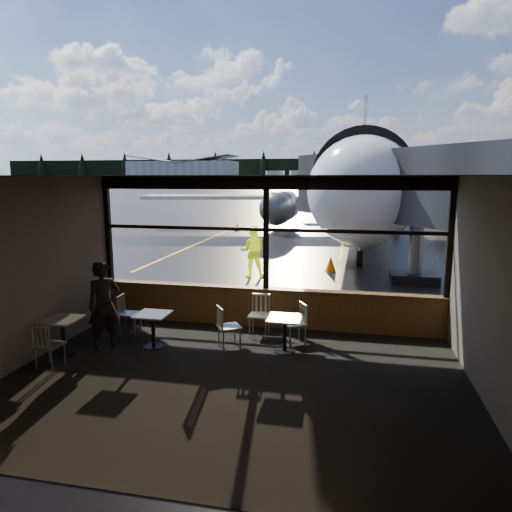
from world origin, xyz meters
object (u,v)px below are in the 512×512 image
(chair_near_w, at_px, (229,327))
(ground_crew, at_px, (252,251))
(passenger, at_px, (104,305))
(cafe_table_mid, at_px, (153,330))
(cone_nose, at_px, (331,264))
(cafe_table_near, at_px, (284,335))
(cone_wing, at_px, (237,227))
(jet_bridge, at_px, (405,209))
(cafe_table_left, at_px, (63,337))
(chair_near_n, at_px, (259,316))
(chair_near_e, at_px, (295,324))
(chair_left_s, at_px, (50,346))
(airliner, at_px, (364,144))
(chair_mid_w, at_px, (130,314))

(chair_near_w, height_order, ground_crew, ground_crew)
(passenger, bearing_deg, cafe_table_mid, -34.24)
(cone_nose, bearing_deg, cafe_table_near, -93.75)
(cone_wing, bearing_deg, cone_nose, -61.40)
(cafe_table_near, xyz_separation_m, cone_wing, (-6.09, 20.37, -0.12))
(jet_bridge, xyz_separation_m, cafe_table_left, (-7.19, -8.05, -2.07))
(cafe_table_left, distance_m, chair_near_n, 4.02)
(chair_near_e, relative_size, chair_near_n, 0.95)
(chair_near_n, bearing_deg, chair_left_s, 36.16)
(cafe_table_near, bearing_deg, ground_crew, 107.41)
(chair_near_e, bearing_deg, cafe_table_near, 134.04)
(chair_near_e, relative_size, ground_crew, 0.48)
(chair_left_s, relative_size, cone_wing, 1.86)
(cafe_table_mid, xyz_separation_m, cone_nose, (3.22, 8.50, -0.07))
(jet_bridge, bearing_deg, chair_left_s, -129.04)
(ground_crew, bearing_deg, jet_bridge, 172.15)
(airliner, distance_m, cone_nose, 14.28)
(chair_near_w, bearing_deg, cafe_table_near, 59.39)
(cafe_table_mid, bearing_deg, cone_nose, 69.23)
(jet_bridge, height_order, chair_left_s, jet_bridge)
(chair_left_s, bearing_deg, cafe_table_left, 108.08)
(chair_near_w, relative_size, cone_wing, 1.91)
(airliner, xyz_separation_m, cafe_table_near, (-1.87, -21.44, -5.12))
(chair_near_w, bearing_deg, cone_nose, 135.49)
(cafe_table_left, xyz_separation_m, ground_crew, (2.12, 7.85, 0.53))
(chair_mid_w, xyz_separation_m, chair_left_s, (-0.55, -2.05, -0.01))
(chair_near_w, height_order, chair_left_s, chair_near_w)
(chair_near_w, distance_m, cone_nose, 8.43)
(cafe_table_mid, relative_size, chair_mid_w, 0.80)
(chair_near_w, distance_m, cone_wing, 21.01)
(airliner, relative_size, chair_near_w, 39.45)
(ground_crew, relative_size, cone_nose, 3.17)
(cone_nose, bearing_deg, cafe_table_left, -117.35)
(airliner, distance_m, chair_mid_w, 22.33)
(chair_near_n, distance_m, chair_left_s, 4.22)
(passenger, bearing_deg, chair_near_n, -23.55)
(airliner, relative_size, cafe_table_left, 47.90)
(jet_bridge, distance_m, chair_near_e, 7.37)
(ground_crew, bearing_deg, airliner, -115.32)
(chair_mid_w, bearing_deg, chair_left_s, -19.69)
(cafe_table_left, distance_m, chair_mid_w, 1.59)
(airliner, xyz_separation_m, chair_mid_w, (-5.42, -21.07, -5.03))
(jet_bridge, distance_m, cafe_table_near, 7.87)
(chair_mid_w, distance_m, passenger, 1.01)
(chair_near_n, bearing_deg, passenger, 24.32)
(chair_near_w, height_order, cone_nose, chair_near_w)
(jet_bridge, xyz_separation_m, cafe_table_mid, (-5.63, -7.29, -2.09))
(passenger, height_order, cone_wing, passenger)
(airliner, distance_m, passenger, 23.10)
(cafe_table_mid, height_order, cone_nose, cafe_table_mid)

